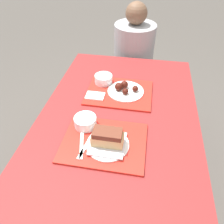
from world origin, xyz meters
The scene contains 14 objects.
ground_plane centered at (0.00, 0.00, 0.00)m, with size 12.00×12.00×0.00m, color #4C4742.
picnic_table centered at (0.00, 0.00, 0.65)m, with size 0.91×1.40×0.76m.
picnic_bench_far centered at (0.00, 0.92, 0.37)m, with size 0.86×0.28×0.43m.
tray_near centered at (-0.04, -0.23, 0.76)m, with size 0.42×0.33×0.01m.
tray_far centered at (-0.03, 0.20, 0.76)m, with size 0.42×0.33×0.01m.
bowl_coleslaw_near centered at (-0.16, -0.14, 0.80)m, with size 0.12×0.12×0.06m.
brisket_sandwich_plate centered at (-0.02, -0.25, 0.80)m, with size 0.21×0.21×0.10m.
plastic_fork_near centered at (-0.14, -0.28, 0.77)m, with size 0.06×0.17×0.00m.
plastic_knife_near centered at (-0.12, -0.28, 0.77)m, with size 0.05×0.17×0.00m.
condiment_packet centered at (-0.06, -0.16, 0.77)m, with size 0.04×0.03×0.01m.
bowl_coleslaw_far centered at (-0.15, 0.29, 0.80)m, with size 0.12×0.12×0.06m.
wings_plate_far centered at (0.01, 0.21, 0.78)m, with size 0.23×0.23×0.06m.
napkin_far centered at (-0.17, 0.12, 0.77)m, with size 0.12×0.08×0.01m.
person_seated_across centered at (0.00, 0.92, 0.72)m, with size 0.36×0.36×0.70m.
Camera 1 is at (0.12, -0.94, 1.60)m, focal length 35.00 mm.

